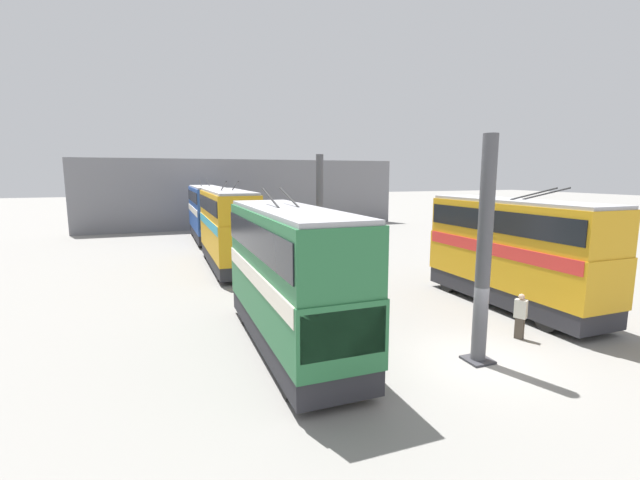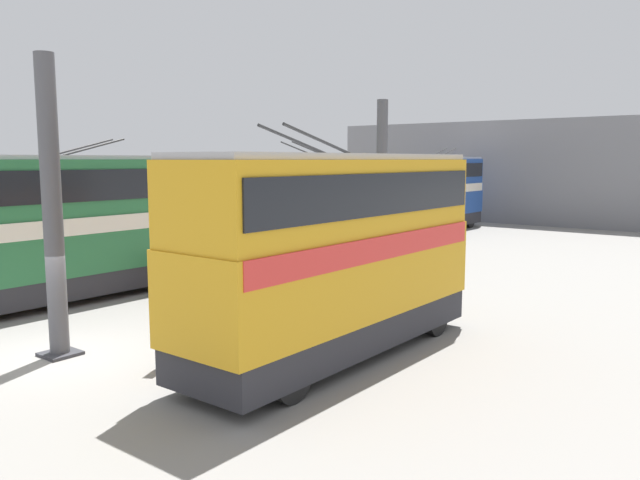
# 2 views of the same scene
# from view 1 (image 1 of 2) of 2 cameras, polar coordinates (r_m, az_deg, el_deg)

# --- Properties ---
(ground_plane) EXTENTS (240.00, 240.00, 0.00)m
(ground_plane) POSITION_cam_1_polar(r_m,az_deg,el_deg) (15.46, 20.30, -14.90)
(ground_plane) COLOR gray
(depot_back_wall) EXTENTS (0.50, 36.00, 7.69)m
(depot_back_wall) POSITION_cam_1_polar(r_m,az_deg,el_deg) (49.26, -9.58, 6.07)
(depot_back_wall) COLOR slate
(depot_back_wall) RESTS_ON ground_plane
(support_column_near) EXTENTS (0.84, 0.84, 7.29)m
(support_column_near) POSITION_cam_1_polar(r_m,az_deg,el_deg) (14.45, 21.01, -1.96)
(support_column_near) COLOR #4C4C51
(support_column_near) RESTS_ON ground_plane
(support_column_far) EXTENTS (0.84, 0.84, 7.29)m
(support_column_far) POSITION_cam_1_polar(r_m,az_deg,el_deg) (27.13, -0.04, 3.39)
(support_column_far) COLOR #4C4C51
(support_column_far) RESTS_ON ground_plane
(bus_left_far) EXTENTS (9.11, 2.54, 5.56)m
(bus_left_far) POSITION_cam_1_polar(r_m,az_deg,el_deg) (21.24, 24.40, -0.82)
(bus_left_far) COLOR black
(bus_left_far) RESTS_ON ground_plane
(bus_right_near) EXTENTS (9.34, 2.54, 5.56)m
(bus_right_near) POSITION_cam_1_polar(r_m,az_deg,el_deg) (14.78, -4.06, -4.02)
(bus_right_near) COLOR black
(bus_right_near) RESTS_ON ground_plane
(bus_right_mid) EXTENTS (10.05, 2.54, 5.67)m
(bus_right_mid) POSITION_cam_1_polar(r_m,az_deg,el_deg) (28.31, -12.23, 2.11)
(bus_right_mid) COLOR black
(bus_right_mid) RESTS_ON ground_plane
(bus_right_far) EXTENTS (10.26, 2.54, 5.59)m
(bus_right_far) POSITION_cam_1_polar(r_m,az_deg,el_deg) (40.67, -14.87, 3.93)
(bus_right_far) COLOR black
(bus_right_far) RESTS_ON ground_plane
(person_by_right_row) EXTENTS (0.32, 0.46, 1.59)m
(person_by_right_row) POSITION_cam_1_polar(r_m,az_deg,el_deg) (18.40, -0.72, -7.75)
(person_by_right_row) COLOR #2D2D33
(person_by_right_row) RESTS_ON ground_plane
(person_aisle_midway) EXTENTS (0.37, 0.48, 1.65)m
(person_aisle_midway) POSITION_cam_1_polar(r_m,az_deg,el_deg) (21.50, 4.77, -5.23)
(person_aisle_midway) COLOR #384251
(person_aisle_midway) RESTS_ON ground_plane
(person_by_left_row) EXTENTS (0.48, 0.41, 1.72)m
(person_by_left_row) POSITION_cam_1_polar(r_m,az_deg,el_deg) (17.67, 25.15, -9.04)
(person_by_left_row) COLOR #473D33
(person_by_left_row) RESTS_ON ground_plane
(oil_drum) EXTENTS (0.65, 0.65, 0.89)m
(oil_drum) POSITION_cam_1_polar(r_m,az_deg,el_deg) (18.39, 2.61, -9.03)
(oil_drum) COLOR #933828
(oil_drum) RESTS_ON ground_plane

